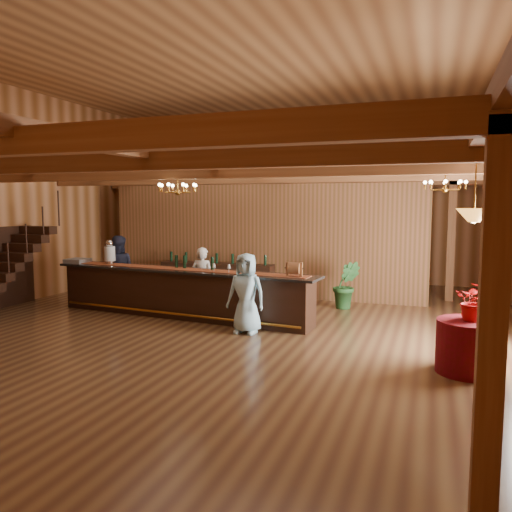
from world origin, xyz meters
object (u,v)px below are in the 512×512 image
(pendant_lamp, at_px, (474,215))
(chandelier_right, at_px, (445,185))
(beverage_dispenser, at_px, (110,252))
(bartender, at_px, (202,279))
(round_table, at_px, (468,347))
(staff_second, at_px, (118,270))
(backbar_shelf, at_px, (217,279))
(guest, at_px, (246,293))
(chandelier_left, at_px, (178,188))
(tasting_bar, at_px, (181,292))
(floor_plant, at_px, (346,285))
(raffle_drum, at_px, (294,268))

(pendant_lamp, bearing_deg, chandelier_right, 98.07)
(beverage_dispenser, relative_size, bartender, 0.39)
(round_table, distance_m, staff_second, 8.53)
(backbar_shelf, distance_m, guest, 4.15)
(bartender, height_order, staff_second, staff_second)
(chandelier_left, bearing_deg, bartender, 95.30)
(backbar_shelf, bearing_deg, tasting_bar, -84.02)
(backbar_shelf, bearing_deg, round_table, -36.57)
(beverage_dispenser, distance_m, chandelier_right, 7.80)
(staff_second, bearing_deg, beverage_dispenser, 73.90)
(chandelier_right, relative_size, bartender, 0.52)
(beverage_dispenser, distance_m, chandelier_left, 3.01)
(bartender, relative_size, floor_plant, 1.31)
(round_table, relative_size, guest, 0.58)
(chandelier_left, bearing_deg, tasting_bar, 116.43)
(bartender, xyz_separation_m, staff_second, (-2.39, 0.02, 0.11))
(bartender, bearing_deg, staff_second, -2.50)
(beverage_dispenser, bearing_deg, pendant_lamp, -15.22)
(pendant_lamp, xyz_separation_m, guest, (-4.02, 1.08, -1.60))
(tasting_bar, height_order, guest, guest)
(pendant_lamp, distance_m, bartender, 6.48)
(guest, bearing_deg, bartender, 139.85)
(bartender, bearing_deg, backbar_shelf, -77.57)
(pendant_lamp, xyz_separation_m, staff_second, (-8.10, 2.62, -1.52))
(chandelier_left, bearing_deg, guest, -5.23)
(raffle_drum, distance_m, guest, 1.10)
(beverage_dispenser, height_order, staff_second, staff_second)
(tasting_bar, height_order, raffle_drum, raffle_drum)
(tasting_bar, xyz_separation_m, staff_second, (-2.16, 0.69, 0.33))
(beverage_dispenser, relative_size, backbar_shelf, 0.18)
(raffle_drum, xyz_separation_m, bartender, (-2.53, 0.99, -0.50))
(beverage_dispenser, xyz_separation_m, backbar_shelf, (1.78, 2.40, -0.92))
(chandelier_left, height_order, guest, chandelier_left)
(beverage_dispenser, distance_m, guest, 4.18)
(bartender, height_order, guest, guest)
(backbar_shelf, relative_size, pendant_lamp, 3.62)
(tasting_bar, distance_m, round_table, 6.24)
(staff_second, xyz_separation_m, guest, (4.08, -1.54, -0.08))
(chandelier_left, xyz_separation_m, bartender, (-0.13, 1.38, -2.12))
(chandelier_left, height_order, floor_plant, chandelier_left)
(bartender, height_order, floor_plant, bartender)
(backbar_shelf, relative_size, round_table, 3.48)
(staff_second, height_order, floor_plant, staff_second)
(chandelier_right, bearing_deg, pendant_lamp, -81.93)
(pendant_lamp, distance_m, guest, 4.46)
(tasting_bar, distance_m, bartender, 0.74)
(raffle_drum, relative_size, chandelier_left, 0.42)
(staff_second, bearing_deg, floor_plant, 166.35)
(beverage_dispenser, bearing_deg, guest, -15.45)
(backbar_shelf, bearing_deg, staff_second, -133.97)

